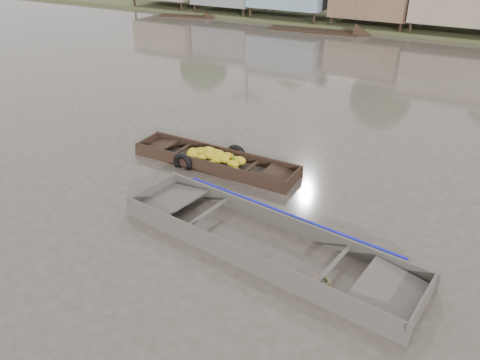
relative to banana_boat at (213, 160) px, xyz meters
The scene contains 3 objects.
ground 3.81m from the banana_boat, 59.73° to the right, with size 120.00×120.00×0.00m, color #463F36.
banana_boat is the anchor object (origin of this frame).
viewer_boat 4.82m from the banana_boat, 42.21° to the right, with size 8.09×3.04×0.64m.
Camera 1 is at (5.70, -8.49, 7.09)m, focal length 35.00 mm.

